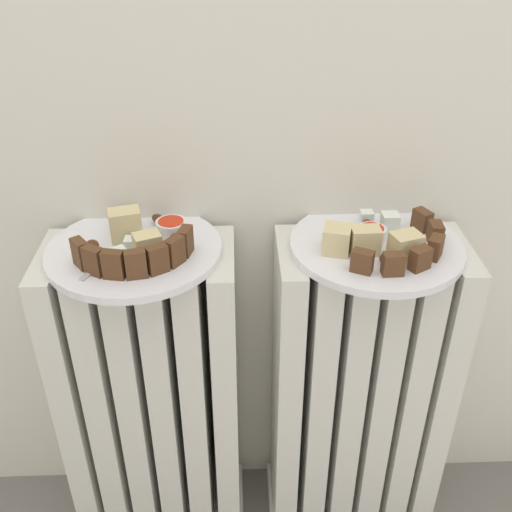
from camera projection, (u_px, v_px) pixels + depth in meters
The scene contains 38 objects.
radiator_left at pixel (154, 403), 1.06m from camera, with size 0.31×0.16×0.62m.
radiator_right at pixel (357, 398), 1.07m from camera, with size 0.31×0.16×0.62m.
plate_left at pixel (134, 250), 0.89m from camera, with size 0.26×0.26×0.01m, color white.
plate_right at pixel (376, 246), 0.90m from camera, with size 0.26×0.26×0.01m, color white.
dark_cake_slice_left_0 at pixel (81, 253), 0.84m from camera, with size 0.03×0.02×0.04m, color #56351E.
dark_cake_slice_left_1 at pixel (94, 261), 0.82m from camera, with size 0.03×0.02×0.04m, color #56351E.
dark_cake_slice_left_2 at pixel (113, 265), 0.81m from camera, with size 0.03×0.02×0.04m, color #56351E.
dark_cake_slice_left_3 at pixel (136, 264), 0.81m from camera, with size 0.03×0.02×0.04m, color #56351E.
dark_cake_slice_left_4 at pixel (157, 259), 0.82m from camera, with size 0.03×0.02×0.04m, color #56351E.
dark_cake_slice_left_5 at pixel (175, 251), 0.84m from camera, with size 0.03×0.02×0.04m, color #56351E.
dark_cake_slice_left_6 at pixel (185, 241), 0.86m from camera, with size 0.03×0.02×0.04m, color #56351E.
marble_cake_slice_left_0 at pixel (148, 246), 0.86m from camera, with size 0.04×0.03×0.04m, color beige.
marble_cake_slice_left_1 at pixel (125, 225), 0.90m from camera, with size 0.05×0.03×0.05m, color beige.
turkish_delight_left_0 at pixel (144, 239), 0.89m from camera, with size 0.02×0.02×0.02m, color white.
turkish_delight_left_1 at pixel (118, 258), 0.84m from camera, with size 0.02×0.02×0.02m, color white.
turkish_delight_left_2 at pixel (132, 244), 0.88m from camera, with size 0.02×0.02×0.02m, color white.
turkish_delight_left_3 at pixel (133, 221), 0.94m from camera, with size 0.02×0.02×0.02m, color white.
medjool_date_left_0 at pixel (178, 238), 0.90m from camera, with size 0.03×0.02×0.02m, color #4C2814.
medjool_date_left_1 at pixel (119, 219), 0.95m from camera, with size 0.03×0.02×0.02m, color #4C2814.
medjool_date_left_2 at pixel (92, 245), 0.88m from camera, with size 0.02×0.02×0.02m, color #4C2814.
medjool_date_left_3 at pixel (159, 220), 0.94m from camera, with size 0.03×0.01×0.02m, color #4C2814.
jam_bowl_left at pixel (171, 227), 0.92m from camera, with size 0.05×0.05×0.02m.
dark_cake_slice_right_0 at pixel (362, 261), 0.83m from camera, with size 0.03×0.02×0.03m, color #56351E.
dark_cake_slice_right_1 at pixel (393, 264), 0.82m from camera, with size 0.03×0.02×0.03m, color #56351E.
dark_cake_slice_right_2 at pixel (420, 259), 0.83m from camera, with size 0.03×0.02×0.03m, color #56351E.
dark_cake_slice_right_3 at pixel (435, 247), 0.86m from camera, with size 0.03×0.02×0.03m, color #56351E.
dark_cake_slice_right_4 at pixel (435, 233), 0.89m from camera, with size 0.03×0.02×0.03m, color #56351E.
dark_cake_slice_right_5 at pixel (422, 220), 0.93m from camera, with size 0.03×0.02×0.03m, color #56351E.
marble_cake_slice_right_0 at pixel (406, 245), 0.86m from camera, with size 0.04×0.03×0.04m, color beige.
marble_cake_slice_right_1 at pixel (337, 240), 0.87m from camera, with size 0.04×0.04×0.04m, color beige.
marble_cake_slice_right_2 at pixel (365, 241), 0.87m from camera, with size 0.04×0.03×0.04m, color beige.
turkish_delight_right_0 at pixel (367, 217), 0.95m from camera, with size 0.02×0.02×0.02m, color white.
turkish_delight_right_1 at pixel (390, 221), 0.93m from camera, with size 0.03×0.03×0.03m, color white.
medjool_date_right_0 at pixel (343, 231), 0.92m from camera, with size 0.03×0.02×0.01m, color #4C2814.
medjool_date_right_1 at pixel (367, 225), 0.93m from camera, with size 0.02×0.01×0.02m, color #4C2814.
medjool_date_right_2 at pixel (387, 258), 0.85m from camera, with size 0.02×0.02×0.02m, color #4C2814.
jam_bowl_right at pixel (372, 233), 0.90m from camera, with size 0.04×0.04×0.02m.
fork at pixel (104, 261), 0.86m from camera, with size 0.05×0.09×0.00m.
Camera 1 is at (-0.03, -0.49, 1.09)m, focal length 41.90 mm.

